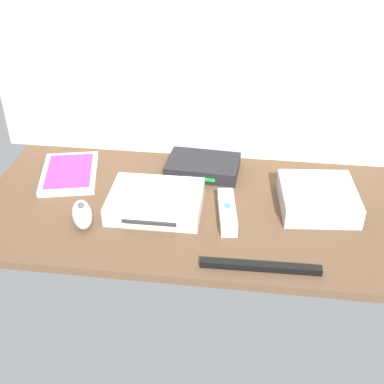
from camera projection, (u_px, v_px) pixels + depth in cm
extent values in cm
cube|color=brown|center=(192.00, 210.00, 118.04)|extent=(100.00, 48.00, 2.00)
cube|color=silver|center=(205.00, 38.00, 119.88)|extent=(110.00, 1.20, 64.00)
cube|color=white|center=(156.00, 201.00, 115.29)|extent=(21.11, 16.15, 4.40)
cube|color=#2D2D2D|center=(149.00, 223.00, 108.54)|extent=(12.00, 0.68, 0.80)
cube|color=silver|center=(318.00, 198.00, 115.79)|extent=(18.49, 18.49, 5.00)
cube|color=silver|center=(319.00, 189.00, 114.31)|extent=(17.75, 17.75, 0.30)
cube|color=white|center=(70.00, 173.00, 128.31)|extent=(17.59, 21.61, 1.40)
cube|color=#B233B2|center=(69.00, 171.00, 127.87)|extent=(14.60, 18.46, 0.16)
cube|color=black|center=(203.00, 166.00, 129.28)|extent=(18.74, 13.15, 3.40)
cube|color=#19D833|center=(199.00, 179.00, 124.23)|extent=(8.01, 0.92, 0.60)
cube|color=white|center=(227.00, 212.00, 113.14)|extent=(5.58, 15.15, 3.00)
cylinder|color=#387FDB|center=(227.00, 205.00, 112.20)|extent=(1.40, 1.40, 0.40)
ellipsoid|color=white|center=(82.00, 214.00, 111.49)|extent=(8.02, 10.93, 4.00)
sphere|color=#4C4C4C|center=(81.00, 205.00, 110.15)|extent=(1.40, 1.40, 1.40)
cube|color=white|center=(152.00, 192.00, 112.89)|extent=(15.21, 9.57, 2.00)
cylinder|color=#99999E|center=(134.00, 187.00, 112.27)|extent=(2.21, 2.21, 0.40)
cube|color=black|center=(260.00, 266.00, 99.26)|extent=(24.03, 2.34, 1.40)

